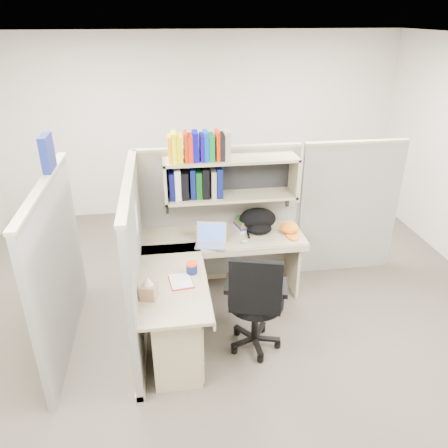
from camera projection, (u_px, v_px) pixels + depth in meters
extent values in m
plane|color=#3D372F|center=(231.00, 323.00, 4.52)|extent=(6.00, 6.00, 0.00)
plane|color=beige|center=(201.00, 126.00, 6.60)|extent=(6.00, 0.00, 6.00)
plane|color=silver|center=(233.00, 42.00, 3.34)|extent=(6.00, 6.00, 0.00)
cube|color=slate|center=(219.00, 217.00, 4.97)|extent=(1.80, 0.06, 1.60)
cube|color=tan|center=(219.00, 148.00, 4.62)|extent=(1.80, 0.08, 0.03)
cube|color=slate|center=(136.00, 264.00, 4.06)|extent=(0.06, 1.80, 1.60)
cube|color=tan|center=(128.00, 181.00, 3.70)|extent=(0.08, 1.80, 0.03)
cube|color=slate|center=(58.00, 269.00, 3.97)|extent=(0.06, 1.80, 1.60)
cube|color=slate|center=(349.00, 209.00, 5.17)|extent=(1.20, 0.06, 1.60)
cube|color=navy|center=(47.00, 153.00, 3.85)|extent=(0.07, 0.27, 0.32)
cube|color=white|center=(136.00, 218.00, 4.02)|extent=(0.00, 0.21, 0.28)
cube|color=tan|center=(231.00, 159.00, 4.48)|extent=(1.40, 0.34, 0.03)
cube|color=tan|center=(231.00, 196.00, 4.66)|extent=(1.40, 0.34, 0.03)
cube|color=tan|center=(165.00, 181.00, 4.48)|extent=(0.03, 0.34, 0.44)
cube|color=tan|center=(294.00, 175.00, 4.66)|extent=(0.03, 0.34, 0.44)
cube|color=black|center=(229.00, 173.00, 4.71)|extent=(1.38, 0.01, 0.41)
cube|color=#FF9E05|center=(170.00, 148.00, 4.32)|extent=(0.03, 0.20, 0.26)
cube|color=#FFF605|center=(174.00, 147.00, 4.32)|extent=(0.05, 0.20, 0.29)
cube|color=#EFE705|center=(179.00, 148.00, 4.33)|extent=(0.06, 0.20, 0.26)
cube|color=#AD2506|center=(186.00, 146.00, 4.34)|extent=(0.04, 0.20, 0.29)
cube|color=red|center=(190.00, 148.00, 4.35)|extent=(0.05, 0.20, 0.26)
cube|color=#060493|center=(195.00, 146.00, 4.35)|extent=(0.06, 0.20, 0.29)
cube|color=#100487|center=(202.00, 147.00, 4.36)|extent=(0.04, 0.20, 0.26)
cube|color=#0538A6|center=(206.00, 146.00, 4.36)|extent=(0.04, 0.20, 0.29)
cube|color=#076924|center=(211.00, 147.00, 4.38)|extent=(0.06, 0.20, 0.26)
cube|color=red|center=(217.00, 145.00, 4.38)|extent=(0.04, 0.20, 0.29)
cube|color=black|center=(222.00, 146.00, 4.39)|extent=(0.05, 0.20, 0.26)
cube|color=tan|center=(227.00, 145.00, 4.39)|extent=(0.06, 0.20, 0.29)
cube|color=#070A49|center=(172.00, 184.00, 4.53)|extent=(0.05, 0.24, 0.29)
cube|color=silver|center=(178.00, 183.00, 4.53)|extent=(0.06, 0.24, 0.32)
cube|color=black|center=(185.00, 184.00, 4.55)|extent=(0.07, 0.24, 0.29)
cube|color=#070F4A|center=(192.00, 182.00, 4.55)|extent=(0.05, 0.24, 0.32)
cube|color=#094011|center=(198.00, 183.00, 4.57)|extent=(0.06, 0.24, 0.29)
cube|color=black|center=(205.00, 181.00, 4.57)|extent=(0.07, 0.24, 0.32)
cube|color=gray|center=(213.00, 182.00, 4.59)|extent=(0.05, 0.24, 0.29)
cube|color=#07134F|center=(219.00, 181.00, 4.59)|extent=(0.06, 0.24, 0.32)
cube|color=tan|center=(223.00, 237.00, 4.72)|extent=(1.74, 0.60, 0.03)
cube|color=tan|center=(173.00, 280.00, 3.96)|extent=(0.60, 1.34, 0.03)
cube|color=tan|center=(227.00, 254.00, 4.47)|extent=(1.74, 0.02, 0.07)
cube|color=tan|center=(206.00, 281.00, 4.01)|extent=(0.02, 1.34, 0.07)
cube|color=tan|center=(177.00, 338.00, 3.81)|extent=(0.40, 0.55, 0.68)
cube|color=tan|center=(200.00, 318.00, 3.75)|extent=(0.02, 0.50, 0.16)
cube|color=tan|center=(200.00, 334.00, 3.83)|extent=(0.02, 0.50, 0.16)
cube|color=tan|center=(201.00, 353.00, 3.92)|extent=(0.02, 0.50, 0.22)
cube|color=#B2B2B7|center=(201.00, 318.00, 3.75)|extent=(0.01, 0.12, 0.01)
cube|color=tan|center=(292.00, 260.00, 5.01)|extent=(0.03, 0.55, 0.70)
cylinder|color=navy|center=(192.00, 269.00, 4.02)|extent=(0.10, 0.10, 0.09)
cylinder|color=#EC3B16|center=(192.00, 264.00, 4.00)|extent=(0.11, 0.11, 0.02)
ellipsoid|color=#8DA9C9|center=(245.00, 241.00, 4.57)|extent=(0.09, 0.07, 0.03)
cylinder|color=white|center=(221.00, 227.00, 4.78)|extent=(0.09, 0.09, 0.10)
cylinder|color=black|center=(256.00, 301.00, 3.99)|extent=(0.52, 0.52, 0.08)
cube|color=black|center=(255.00, 288.00, 3.65)|extent=(0.45, 0.17, 0.52)
cylinder|color=black|center=(255.00, 320.00, 4.09)|extent=(0.07, 0.07, 0.45)
cylinder|color=black|center=(254.00, 341.00, 4.20)|extent=(0.49, 0.49, 0.11)
cube|color=black|center=(228.00, 284.00, 3.95)|extent=(0.12, 0.29, 0.04)
cube|color=black|center=(285.00, 288.00, 3.89)|extent=(0.12, 0.29, 0.04)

